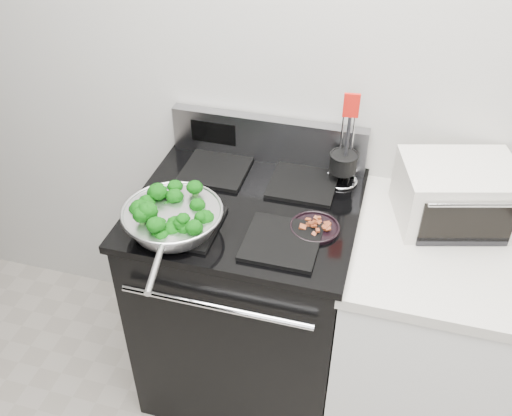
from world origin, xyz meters
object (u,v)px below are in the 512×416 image
(utensil_holder, at_px, (343,167))
(toaster_oven, at_px, (456,194))
(bacon_plate, at_px, (315,225))
(skillet, at_px, (173,218))
(gas_range, at_px, (248,294))

(utensil_holder, distance_m, toaster_oven, 0.40)
(bacon_plate, relative_size, utensil_holder, 0.46)
(bacon_plate, distance_m, utensil_holder, 0.30)
(skillet, relative_size, bacon_plate, 3.14)
(skillet, height_order, utensil_holder, utensil_holder)
(gas_range, relative_size, skillet, 2.15)
(gas_range, height_order, toaster_oven, toaster_oven)
(bacon_plate, bearing_deg, utensil_holder, 81.50)
(gas_range, bearing_deg, skillet, -132.52)
(skillet, relative_size, toaster_oven, 1.21)
(gas_range, bearing_deg, toaster_oven, 11.42)
(gas_range, xyz_separation_m, bacon_plate, (0.26, -0.08, 0.48))
(gas_range, bearing_deg, bacon_plate, -16.30)
(utensil_holder, bearing_deg, bacon_plate, -105.67)
(utensil_holder, relative_size, toaster_oven, 0.84)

